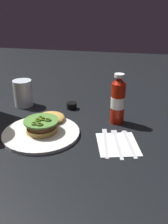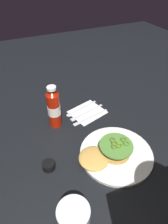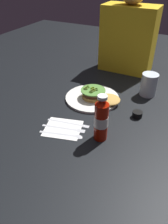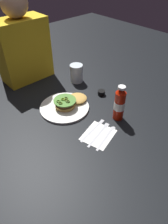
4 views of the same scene
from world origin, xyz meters
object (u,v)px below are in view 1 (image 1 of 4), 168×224
(fork_utensil, at_px, (117,140))
(butter_knife, at_px, (105,140))
(water_glass, at_px, (23,93))
(napkin, at_px, (118,144))
(condiment_cup, at_px, (72,106))
(burger_sandwich, at_px, (45,122))
(spoon_utensil, at_px, (127,138))
(dinner_plate, at_px, (41,133))
(ketchup_bottle, at_px, (118,101))

(fork_utensil, bearing_deg, butter_knife, 96.21)
(water_glass, xyz_separation_m, fork_utensil, (-0.24, -0.47, -0.06))
(napkin, bearing_deg, condiment_cup, 40.85)
(burger_sandwich, bearing_deg, spoon_utensil, -91.64)
(spoon_utensil, distance_m, fork_utensil, 0.04)
(spoon_utensil, bearing_deg, dinner_plate, 95.34)
(water_glass, distance_m, condiment_cup, 0.24)
(burger_sandwich, height_order, ketchup_bottle, ketchup_bottle)
(dinner_plate, xyz_separation_m, condiment_cup, (0.26, -0.05, 0.01))
(burger_sandwich, relative_size, spoon_utensil, 1.15)
(ketchup_bottle, bearing_deg, butter_knife, 170.72)
(dinner_plate, bearing_deg, butter_knife, -88.85)
(fork_utensil, relative_size, butter_knife, 0.98)
(ketchup_bottle, bearing_deg, spoon_utensil, -159.18)
(burger_sandwich, xyz_separation_m, ketchup_bottle, (0.12, -0.27, 0.06))
(condiment_cup, xyz_separation_m, spoon_utensil, (-0.23, -0.27, -0.01))
(water_glass, bearing_deg, spoon_utensil, -114.04)
(ketchup_bottle, xyz_separation_m, spoon_utensil, (-0.13, -0.05, -0.09))
(butter_knife, bearing_deg, ketchup_bottle, -9.28)
(condiment_cup, xyz_separation_m, napkin, (-0.27, -0.23, -0.01))
(burger_sandwich, distance_m, napkin, 0.29)
(ketchup_bottle, relative_size, napkin, 1.29)
(water_glass, bearing_deg, napkin, -119.25)
(fork_utensil, bearing_deg, napkin, -166.26)
(ketchup_bottle, xyz_separation_m, condiment_cup, (0.10, 0.22, -0.08))
(condiment_cup, distance_m, spoon_utensil, 0.35)
(burger_sandwich, bearing_deg, butter_knife, -98.07)
(water_glass, xyz_separation_m, spoon_utensil, (-0.22, -0.50, -0.06))
(dinner_plate, xyz_separation_m, napkin, (-0.01, -0.29, -0.00))
(butter_knife, bearing_deg, spoon_utensil, -71.96)
(burger_sandwich, relative_size, butter_knife, 1.08)
(burger_sandwich, height_order, napkin, burger_sandwich)
(condiment_cup, height_order, spoon_utensil, condiment_cup)
(dinner_plate, xyz_separation_m, ketchup_bottle, (0.16, -0.27, 0.09))
(condiment_cup, relative_size, fork_utensil, 0.24)
(butter_knife, bearing_deg, water_glass, 59.66)
(burger_sandwich, xyz_separation_m, condiment_cup, (0.22, -0.05, -0.02))
(napkin, bearing_deg, butter_knife, 72.22)
(burger_sandwich, bearing_deg, ketchup_bottle, -64.94)
(dinner_plate, relative_size, condiment_cup, 6.04)
(dinner_plate, distance_m, water_glass, 0.32)
(burger_sandwich, distance_m, butter_knife, 0.24)
(ketchup_bottle, relative_size, spoon_utensil, 1.10)
(dinner_plate, height_order, condiment_cup, condiment_cup)
(dinner_plate, height_order, water_glass, water_glass)
(condiment_cup, distance_m, napkin, 0.36)
(spoon_utensil, bearing_deg, burger_sandwich, 88.36)
(dinner_plate, distance_m, fork_utensil, 0.28)
(water_glass, relative_size, napkin, 0.77)
(burger_sandwich, distance_m, fork_utensil, 0.28)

